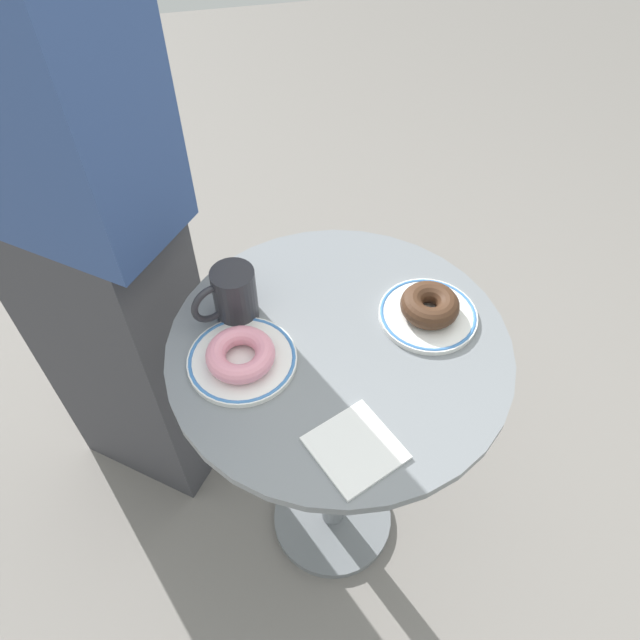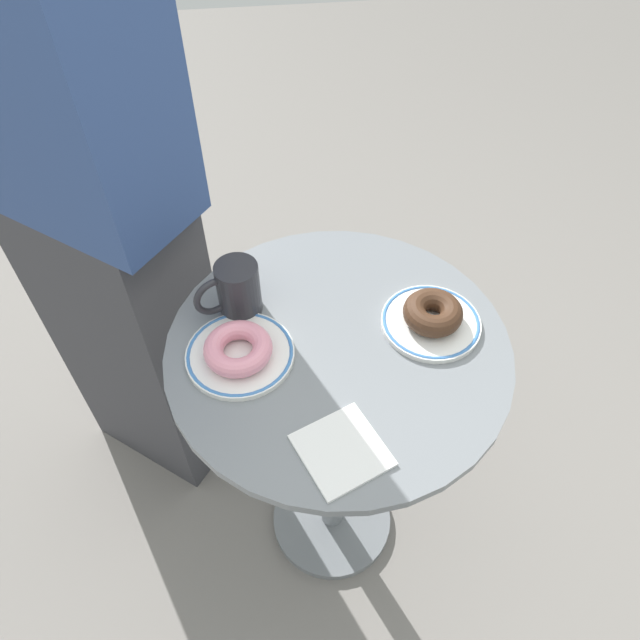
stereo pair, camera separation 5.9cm
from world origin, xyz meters
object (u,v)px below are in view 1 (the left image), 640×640
object	(u,v)px
coffee_mug	(233,295)
person_figure	(72,219)
donut_pink_frosted	(241,354)
paper_napkin	(355,448)
plate_right	(428,315)
cafe_table	(336,418)
plate_left	(242,360)
donut_chocolate	(430,305)

from	to	relation	value
coffee_mug	person_figure	distance (m)	0.36
donut_pink_frosted	paper_napkin	xyz separation A→B (m)	(0.15, -0.19, -0.03)
paper_napkin	plate_right	bearing A→B (deg)	49.67
donut_pink_frosted	person_figure	size ratio (longest dim) A/B	0.07
donut_pink_frosted	person_figure	xyz separation A→B (m)	(-0.27, 0.35, 0.05)
cafe_table	plate_left	world-z (taller)	plate_left
donut_chocolate	cafe_table	bearing A→B (deg)	-171.92
donut_pink_frosted	plate_left	bearing A→B (deg)	77.00
plate_left	plate_right	bearing A→B (deg)	4.93
plate_right	donut_chocolate	distance (m)	0.03
coffee_mug	donut_pink_frosted	bearing A→B (deg)	-91.47
coffee_mug	donut_chocolate	bearing A→B (deg)	-13.01
cafe_table	donut_chocolate	world-z (taller)	donut_chocolate
coffee_mug	person_figure	world-z (taller)	person_figure
plate_left	donut_pink_frosted	size ratio (longest dim) A/B	1.61
plate_right	donut_chocolate	bearing A→B (deg)	0.00
cafe_table	person_figure	world-z (taller)	person_figure
cafe_table	plate_left	size ratio (longest dim) A/B	4.12
person_figure	paper_napkin	bearing A→B (deg)	-52.42
cafe_table	coffee_mug	world-z (taller)	coffee_mug
cafe_table	paper_napkin	size ratio (longest dim) A/B	6.23
donut_chocolate	coffee_mug	world-z (taller)	coffee_mug
plate_left	coffee_mug	xyz separation A→B (m)	(0.00, 0.11, 0.05)
plate_right	donut_pink_frosted	world-z (taller)	donut_pink_frosted
plate_right	person_figure	size ratio (longest dim) A/B	0.10
donut_pink_frosted	paper_napkin	world-z (taller)	donut_pink_frosted
coffee_mug	paper_napkin	bearing A→B (deg)	-64.98
plate_right	person_figure	xyz separation A→B (m)	(-0.61, 0.31, 0.08)
paper_napkin	person_figure	size ratio (longest dim) A/B	0.07
cafe_table	donut_chocolate	distance (m)	0.33
plate_left	donut_pink_frosted	bearing A→B (deg)	-103.00
plate_right	person_figure	distance (m)	0.69
paper_napkin	cafe_table	bearing A→B (deg)	83.10
cafe_table	donut_chocolate	size ratio (longest dim) A/B	7.29
plate_left	plate_right	distance (m)	0.34
plate_right	paper_napkin	world-z (taller)	plate_right
donut_pink_frosted	person_figure	distance (m)	0.44
plate_left	paper_napkin	xyz separation A→B (m)	(0.14, -0.20, -0.00)
plate_left	donut_chocolate	size ratio (longest dim) A/B	1.77
donut_chocolate	paper_napkin	distance (m)	0.30
donut_pink_frosted	person_figure	world-z (taller)	person_figure
plate_left	person_figure	size ratio (longest dim) A/B	0.11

